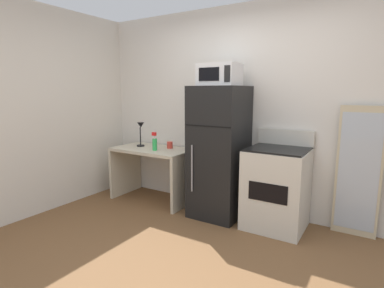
# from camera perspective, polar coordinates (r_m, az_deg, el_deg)

# --- Properties ---
(ground_plane) EXTENTS (12.00, 12.00, 0.00)m
(ground_plane) POSITION_cam_1_polar(r_m,az_deg,el_deg) (2.91, -4.10, -22.21)
(ground_plane) COLOR brown
(wall_back_white) EXTENTS (5.00, 0.10, 2.60)m
(wall_back_white) POSITION_cam_1_polar(r_m,az_deg,el_deg) (3.98, 10.27, 6.15)
(wall_back_white) COLOR silver
(wall_back_white) RESTS_ON ground
(wall_left_brick) EXTENTS (0.10, 4.00, 2.60)m
(wall_left_brick) POSITION_cam_1_polar(r_m,az_deg,el_deg) (4.18, -29.70, 5.19)
(wall_left_brick) COLOR silver
(wall_left_brick) RESTS_ON ground
(desk) EXTENTS (1.12, 0.63, 0.75)m
(desk) POSITION_cam_1_polar(r_m,az_deg,el_deg) (4.39, -7.23, -3.75)
(desk) COLOR beige
(desk) RESTS_ON ground
(desk_lamp) EXTENTS (0.14, 0.12, 0.35)m
(desk_lamp) POSITION_cam_1_polar(r_m,az_deg,el_deg) (4.47, -9.56, 2.57)
(desk_lamp) COLOR black
(desk_lamp) RESTS_ON desk
(spray_bottle) EXTENTS (0.06, 0.06, 0.25)m
(spray_bottle) POSITION_cam_1_polar(r_m,az_deg,el_deg) (4.17, -6.98, 0.15)
(spray_bottle) COLOR green
(spray_bottle) RESTS_ON desk
(coffee_mug) EXTENTS (0.08, 0.08, 0.09)m
(coffee_mug) POSITION_cam_1_polar(r_m,az_deg,el_deg) (4.31, -4.16, -0.19)
(coffee_mug) COLOR #D83F33
(coffee_mug) RESTS_ON desk
(refrigerator) EXTENTS (0.60, 0.65, 1.60)m
(refrigerator) POSITION_cam_1_polar(r_m,az_deg,el_deg) (3.78, 5.09, -1.55)
(refrigerator) COLOR black
(refrigerator) RESTS_ON ground
(microwave) EXTENTS (0.46, 0.35, 0.26)m
(microwave) POSITION_cam_1_polar(r_m,az_deg,el_deg) (3.69, 5.16, 12.75)
(microwave) COLOR silver
(microwave) RESTS_ON refrigerator
(oven_range) EXTENTS (0.65, 0.61, 1.10)m
(oven_range) POSITION_cam_1_polar(r_m,az_deg,el_deg) (3.62, 15.42, -7.87)
(oven_range) COLOR beige
(oven_range) RESTS_ON ground
(leaning_mirror) EXTENTS (0.44, 0.03, 1.40)m
(leaning_mirror) POSITION_cam_1_polar(r_m,az_deg,el_deg) (3.68, 28.60, -4.66)
(leaning_mirror) COLOR #C6B793
(leaning_mirror) RESTS_ON ground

